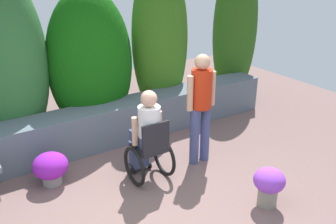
{
  "coord_description": "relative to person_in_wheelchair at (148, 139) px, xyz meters",
  "views": [
    {
      "loc": [
        -1.81,
        -3.05,
        2.91
      ],
      "look_at": [
        0.86,
        1.03,
        0.85
      ],
      "focal_mm": 39.51,
      "sensor_mm": 36.0,
      "label": 1
    }
  ],
  "objects": [
    {
      "name": "ground_plane",
      "position": [
        -0.41,
        -0.85,
        -0.62
      ],
      "size": [
        11.71,
        11.71,
        0.0
      ],
      "primitive_type": "plane",
      "color": "#735854"
    },
    {
      "name": "stone_retaining_wall",
      "position": [
        -0.41,
        1.3,
        -0.29
      ],
      "size": [
        7.13,
        0.56,
        0.67
      ],
      "primitive_type": "cube",
      "color": "slate",
      "rests_on": "ground"
    },
    {
      "name": "hedge_backdrop",
      "position": [
        -0.55,
        1.92,
        0.73
      ],
      "size": [
        7.76,
        1.13,
        3.0
      ],
      "color": "#1E5D1A",
      "rests_on": "ground"
    },
    {
      "name": "person_in_wheelchair",
      "position": [
        0.0,
        0.0,
        0.0
      ],
      "size": [
        0.53,
        0.66,
        1.33
      ],
      "rotation": [
        0.0,
        0.0,
        -0.01
      ],
      "color": "black",
      "rests_on": "ground"
    },
    {
      "name": "person_standing_companion",
      "position": [
        0.89,
        -0.01,
        0.35
      ],
      "size": [
        0.49,
        0.3,
        1.67
      ],
      "rotation": [
        0.0,
        0.0,
        0.15
      ],
      "color": "#414A7A",
      "rests_on": "ground"
    },
    {
      "name": "flower_pot_purple_near",
      "position": [
        0.95,
        -1.35,
        -0.32
      ],
      "size": [
        0.4,
        0.4,
        0.51
      ],
      "color": "gray",
      "rests_on": "ground"
    },
    {
      "name": "flower_pot_red_accent",
      "position": [
        -1.19,
        0.61,
        -0.37
      ],
      "size": [
        0.48,
        0.48,
        0.46
      ],
      "color": "gray",
      "rests_on": "ground"
    }
  ]
}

